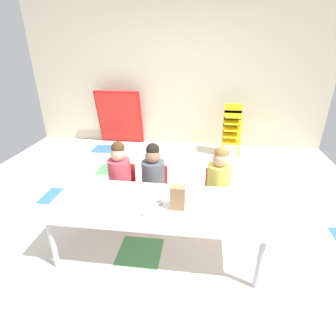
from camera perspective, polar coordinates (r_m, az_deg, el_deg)
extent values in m
cube|color=silver|center=(3.53, -2.73, -7.68)|extent=(5.73, 4.78, 0.02)
cube|color=#478C51|center=(4.50, -12.07, -0.37)|extent=(0.43, 0.43, 0.00)
cube|color=#336BB2|center=(3.97, -22.41, -5.59)|extent=(0.43, 0.43, 0.00)
cube|color=#336BB2|center=(5.43, -13.58, 4.01)|extent=(0.43, 0.43, 0.00)
cube|color=#478C51|center=(3.62, -9.81, -6.93)|extent=(0.43, 0.43, 0.00)
cube|color=#478C51|center=(2.83, -6.03, -17.38)|extent=(0.43, 0.43, 0.00)
cube|color=beige|center=(5.36, 1.63, 19.05)|extent=(5.73, 0.10, 2.65)
cube|color=white|center=(2.49, -2.36, -7.94)|extent=(1.97, 0.77, 0.04)
cylinder|color=#B2B2B7|center=(2.71, -23.41, -14.73)|extent=(0.05, 0.05, 0.53)
cylinder|color=#B2B2B7|center=(2.45, 18.96, -18.82)|extent=(0.05, 0.05, 0.53)
cylinder|color=#B2B2B7|center=(3.16, -17.73, -7.45)|extent=(0.05, 0.05, 0.53)
cylinder|color=#B2B2B7|center=(2.94, 16.79, -10.01)|extent=(0.05, 0.05, 0.53)
cube|color=red|center=(3.24, -9.97, -4.94)|extent=(0.32, 0.30, 0.03)
cube|color=red|center=(3.29, -9.43, -1.39)|extent=(0.29, 0.02, 0.30)
cylinder|color=#BF3F4C|center=(3.14, -10.27, -1.47)|extent=(0.27, 0.27, 0.38)
sphere|color=tan|center=(3.03, -10.65, 2.92)|extent=(0.17, 0.17, 0.17)
sphere|color=#472D19|center=(3.01, -10.69, 4.24)|extent=(0.15, 0.15, 0.15)
cylinder|color=red|center=(3.26, -12.81, -8.16)|extent=(0.02, 0.02, 0.28)
cylinder|color=red|center=(3.18, -8.00, -8.65)|extent=(0.02, 0.02, 0.28)
cylinder|color=red|center=(3.46, -11.40, -5.83)|extent=(0.02, 0.02, 0.28)
cylinder|color=red|center=(3.39, -6.88, -6.22)|extent=(0.02, 0.02, 0.28)
cube|color=red|center=(3.15, -3.09, -5.48)|extent=(0.32, 0.30, 0.03)
cube|color=red|center=(3.21, -2.67, -1.82)|extent=(0.29, 0.02, 0.30)
cylinder|color=#4C5156|center=(3.05, -3.18, -1.93)|extent=(0.28, 0.28, 0.38)
sphere|color=#8C664C|center=(2.94, -3.30, 2.59)|extent=(0.17, 0.17, 0.17)
sphere|color=black|center=(2.92, -3.29, 3.94)|extent=(0.15, 0.15, 0.15)
cylinder|color=red|center=(3.15, -5.98, -8.84)|extent=(0.02, 0.02, 0.28)
cylinder|color=red|center=(3.11, -0.88, -9.26)|extent=(0.02, 0.02, 0.28)
cylinder|color=red|center=(3.36, -4.99, -6.38)|extent=(0.02, 0.02, 0.28)
cylinder|color=red|center=(3.32, -0.23, -6.73)|extent=(0.02, 0.02, 0.28)
cube|color=red|center=(3.12, 10.46, -6.31)|extent=(0.32, 0.30, 0.03)
cube|color=red|center=(3.17, 10.58, -2.58)|extent=(0.29, 0.02, 0.30)
cylinder|color=#D8C64C|center=(3.01, 10.79, -2.74)|extent=(0.28, 0.28, 0.38)
sphere|color=tan|center=(2.90, 11.20, 1.80)|extent=(0.17, 0.17, 0.17)
sphere|color=olive|center=(2.88, 11.31, 3.17)|extent=(0.15, 0.15, 0.15)
cylinder|color=red|center=(3.08, 7.70, -9.81)|extent=(0.02, 0.02, 0.28)
cylinder|color=red|center=(3.10, 12.94, -10.04)|extent=(0.02, 0.02, 0.28)
cylinder|color=red|center=(3.30, 7.74, -7.22)|extent=(0.02, 0.02, 0.28)
cylinder|color=red|center=(3.32, 12.61, -7.45)|extent=(0.02, 0.02, 0.28)
cube|color=yellow|center=(5.05, 13.31, 5.56)|extent=(0.32, 0.30, 0.03)
cube|color=yellow|center=(5.15, 13.29, 7.02)|extent=(0.30, 0.02, 0.18)
cube|color=yellow|center=(5.01, 13.45, 6.85)|extent=(0.32, 0.30, 0.03)
cube|color=yellow|center=(5.12, 13.42, 8.30)|extent=(0.30, 0.02, 0.18)
cube|color=yellow|center=(4.98, 13.59, 8.16)|extent=(0.32, 0.30, 0.03)
cube|color=yellow|center=(5.08, 13.56, 9.59)|extent=(0.30, 0.02, 0.18)
cube|color=yellow|center=(4.94, 13.73, 9.48)|extent=(0.32, 0.30, 0.03)
cube|color=yellow|center=(5.05, 13.70, 10.89)|extent=(0.30, 0.02, 0.18)
cube|color=yellow|center=(4.91, 13.88, 10.83)|extent=(0.32, 0.30, 0.03)
cube|color=yellow|center=(5.03, 13.84, 12.21)|extent=(0.30, 0.02, 0.18)
cylinder|color=yellow|center=(4.96, 11.68, 3.75)|extent=(0.02, 0.02, 0.26)
cylinder|color=yellow|center=(4.99, 14.88, 3.55)|extent=(0.02, 0.02, 0.26)
cylinder|color=yellow|center=(5.20, 11.52, 4.79)|extent=(0.02, 0.02, 0.26)
cylinder|color=yellow|center=(5.23, 14.58, 4.60)|extent=(0.02, 0.02, 0.26)
cube|color=red|center=(5.54, -10.27, 10.61)|extent=(0.90, 0.28, 1.09)
cube|color=red|center=(5.51, -10.38, 10.51)|extent=(0.83, 0.23, 0.99)
cube|color=#9E754C|center=(2.36, 2.08, -6.32)|extent=(0.13, 0.09, 0.22)
cylinder|color=white|center=(2.34, -4.42, -9.80)|extent=(0.18, 0.18, 0.01)
torus|color=white|center=(2.33, -4.43, -9.38)|extent=(0.11, 0.11, 0.03)
torus|color=white|center=(2.48, -2.33, -7.32)|extent=(0.10, 0.10, 0.03)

